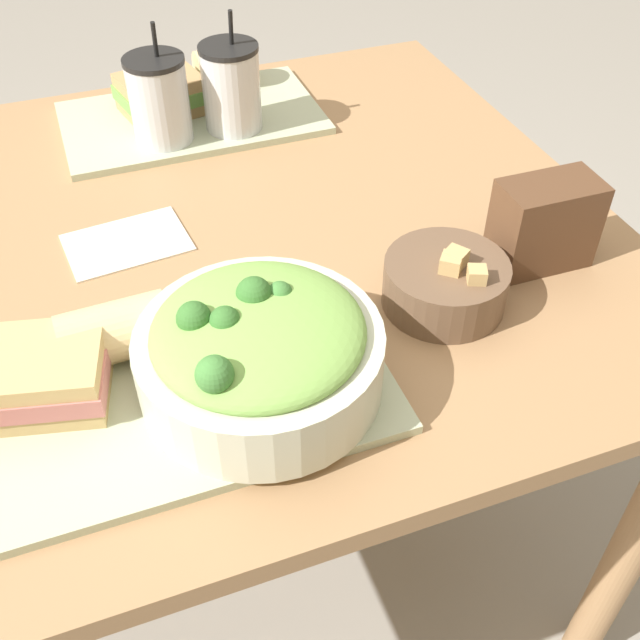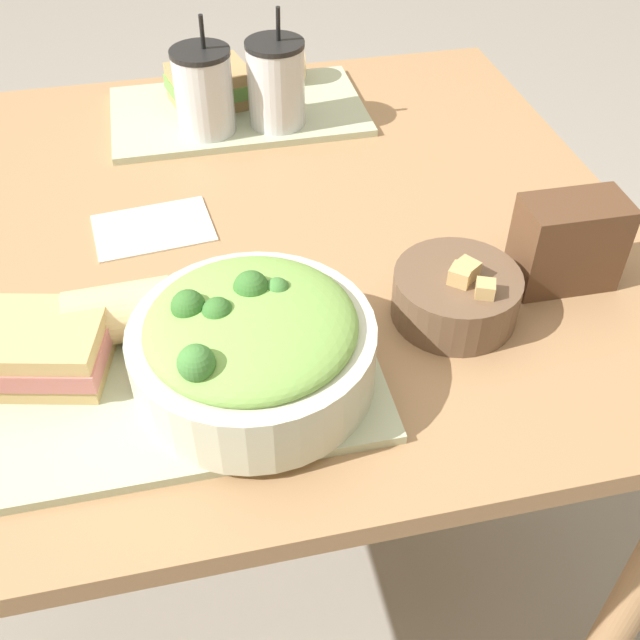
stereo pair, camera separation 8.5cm
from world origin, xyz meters
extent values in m
plane|color=gray|center=(0.00, 0.00, 0.00)|extent=(12.00, 12.00, 0.00)
cube|color=#A37A51|center=(0.00, 0.00, 0.75)|extent=(1.18, 1.03, 0.03)
cylinder|color=#A37A51|center=(0.53, 0.45, 0.37)|extent=(0.06, 0.06, 0.74)
cube|color=#B2BC99|center=(-0.07, -0.30, 0.77)|extent=(0.44, 0.26, 0.01)
cube|color=#B2BC99|center=(0.07, 0.33, 0.77)|extent=(0.44, 0.26, 0.01)
cylinder|color=beige|center=(0.01, -0.31, 0.82)|extent=(0.27, 0.27, 0.08)
ellipsoid|color=#7FB251|center=(0.01, -0.31, 0.86)|extent=(0.23, 0.23, 0.05)
sphere|color=#38702D|center=(-0.03, -0.30, 0.88)|extent=(0.03, 0.03, 0.03)
sphere|color=#427F38|center=(0.04, -0.28, 0.88)|extent=(0.03, 0.03, 0.03)
sphere|color=#38702D|center=(0.01, -0.28, 0.88)|extent=(0.04, 0.04, 0.04)
sphere|color=#427F38|center=(-0.06, -0.37, 0.88)|extent=(0.04, 0.04, 0.04)
sphere|color=#38702D|center=(-0.06, -0.29, 0.88)|extent=(0.04, 0.04, 0.04)
cube|color=beige|center=(0.01, -0.28, 0.87)|extent=(0.05, 0.04, 0.01)
cube|color=beige|center=(-0.06, -0.32, 0.87)|extent=(0.06, 0.05, 0.01)
cube|color=beige|center=(0.01, -0.25, 0.87)|extent=(0.06, 0.06, 0.01)
cylinder|color=brown|center=(0.26, -0.24, 0.80)|extent=(0.15, 0.15, 0.06)
cylinder|color=brown|center=(0.26, -0.24, 0.82)|extent=(0.14, 0.14, 0.01)
cube|color=tan|center=(0.27, -0.25, 0.84)|extent=(0.03, 0.03, 0.03)
cube|color=tan|center=(0.26, -0.26, 0.84)|extent=(0.03, 0.03, 0.02)
cube|color=tan|center=(0.28, -0.28, 0.84)|extent=(0.03, 0.03, 0.02)
cube|color=tan|center=(-0.22, -0.24, 0.79)|extent=(0.15, 0.14, 0.02)
cube|color=#C1706B|center=(-0.22, -0.24, 0.81)|extent=(0.16, 0.14, 0.02)
cube|color=tan|center=(-0.22, -0.24, 0.83)|extent=(0.15, 0.14, 0.02)
cylinder|color=#DBBC84|center=(-0.13, -0.21, 0.81)|extent=(0.12, 0.07, 0.07)
cylinder|color=beige|center=(-0.08, -0.21, 0.81)|extent=(0.01, 0.06, 0.06)
cube|color=tan|center=(0.03, 0.36, 0.79)|extent=(0.15, 0.13, 0.02)
cube|color=#6B9E47|center=(0.03, 0.36, 0.81)|extent=(0.16, 0.14, 0.02)
cube|color=tan|center=(0.03, 0.36, 0.83)|extent=(0.15, 0.13, 0.02)
cylinder|color=#DBBC84|center=(0.16, 0.42, 0.81)|extent=(0.10, 0.07, 0.07)
cylinder|color=beige|center=(0.20, 0.42, 0.81)|extent=(0.01, 0.06, 0.06)
cylinder|color=silver|center=(0.02, 0.27, 0.84)|extent=(0.09, 0.09, 0.13)
cylinder|color=black|center=(0.02, 0.27, 0.84)|extent=(0.08, 0.08, 0.11)
cylinder|color=black|center=(0.02, 0.27, 0.91)|extent=(0.10, 0.10, 0.01)
cylinder|color=black|center=(0.02, 0.27, 0.94)|extent=(0.01, 0.02, 0.06)
cylinder|color=silver|center=(0.13, 0.27, 0.84)|extent=(0.09, 0.09, 0.13)
cylinder|color=maroon|center=(0.13, 0.27, 0.84)|extent=(0.08, 0.08, 0.11)
cylinder|color=black|center=(0.13, 0.27, 0.91)|extent=(0.10, 0.10, 0.01)
cylinder|color=black|center=(0.14, 0.27, 0.94)|extent=(0.01, 0.02, 0.06)
cube|color=brown|center=(0.42, -0.21, 0.83)|extent=(0.13, 0.07, 0.12)
cube|color=silver|center=(-0.09, 0.02, 0.77)|extent=(0.17, 0.13, 0.00)
camera|label=1|loc=(-0.13, -0.86, 1.39)|focal=42.00mm
camera|label=2|loc=(-0.05, -0.88, 1.39)|focal=42.00mm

